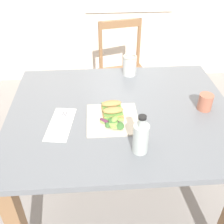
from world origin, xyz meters
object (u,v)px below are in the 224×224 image
at_px(chair_wooden_far, 124,74).
at_px(sandwich_half_front, 113,113).
at_px(sandwich_half_back, 111,106).
at_px(bottle_cold_brew, 141,139).
at_px(dining_table, 121,129).
at_px(cup_extra_side, 205,102).
at_px(fork_on_napkin, 62,121).
at_px(mason_jar_iced_tea, 130,66).
at_px(plate_lunch, 113,119).

bearing_deg(chair_wooden_far, sandwich_half_front, -99.52).
distance_m(chair_wooden_far, sandwich_half_front, 1.06).
xyz_separation_m(sandwich_half_back, bottle_cold_brew, (0.10, -0.29, 0.03)).
bearing_deg(dining_table, cup_extra_side, -1.77).
bearing_deg(fork_on_napkin, chair_wooden_far, 67.28).
distance_m(dining_table, mason_jar_iced_tea, 0.44).
bearing_deg(mason_jar_iced_tea, bottle_cold_brew, -93.19).
bearing_deg(sandwich_half_back, sandwich_half_front, -86.48).
relative_size(chair_wooden_far, plate_lunch, 3.42).
distance_m(plate_lunch, mason_jar_iced_tea, 0.49).
height_order(plate_lunch, fork_on_napkin, plate_lunch).
xyz_separation_m(dining_table, sandwich_half_back, (-0.05, -0.01, 0.16)).
xyz_separation_m(plate_lunch, sandwich_half_front, (0.00, 0.01, 0.03)).
bearing_deg(mason_jar_iced_tea, plate_lunch, -106.77).
xyz_separation_m(mason_jar_iced_tea, cup_extra_side, (0.35, -0.40, -0.01)).
relative_size(bottle_cold_brew, cup_extra_side, 2.16).
height_order(dining_table, cup_extra_side, cup_extra_side).
bearing_deg(bottle_cold_brew, sandwich_half_front, 113.03).
distance_m(plate_lunch, sandwich_half_back, 0.08).
bearing_deg(sandwich_half_back, bottle_cold_brew, -70.63).
height_order(sandwich_half_back, fork_on_napkin, sandwich_half_back).
bearing_deg(plate_lunch, fork_on_napkin, 179.93).
relative_size(sandwich_half_back, fork_on_napkin, 0.57).
height_order(dining_table, plate_lunch, plate_lunch).
height_order(fork_on_napkin, cup_extra_side, cup_extra_side).
bearing_deg(chair_wooden_far, dining_table, -97.33).
xyz_separation_m(dining_table, plate_lunch, (-0.05, -0.08, 0.13)).
relative_size(dining_table, sandwich_half_front, 11.15).
relative_size(sandwich_half_back, mason_jar_iced_tea, 0.82).
bearing_deg(fork_on_napkin, bottle_cold_brew, -32.33).
height_order(chair_wooden_far, fork_on_napkin, chair_wooden_far).
relative_size(plate_lunch, sandwich_half_back, 2.42).
distance_m(sandwich_half_front, cup_extra_side, 0.49).
height_order(dining_table, bottle_cold_brew, bottle_cold_brew).
height_order(sandwich_half_back, cup_extra_side, cup_extra_side).
bearing_deg(bottle_cold_brew, chair_wooden_far, 86.83).
bearing_deg(cup_extra_side, fork_on_napkin, -175.22).
bearing_deg(bottle_cold_brew, dining_table, 99.83).
height_order(sandwich_half_front, fork_on_napkin, sandwich_half_front).
xyz_separation_m(bottle_cold_brew, cup_extra_side, (0.38, 0.29, -0.02)).
bearing_deg(mason_jar_iced_tea, sandwich_half_back, -109.56).
relative_size(plate_lunch, fork_on_napkin, 1.37).
relative_size(chair_wooden_far, mason_jar_iced_tea, 6.81).
bearing_deg(sandwich_half_back, cup_extra_side, -0.82).
relative_size(dining_table, fork_on_napkin, 6.32).
bearing_deg(chair_wooden_far, cup_extra_side, -71.55).
bearing_deg(sandwich_half_back, chair_wooden_far, 79.68).
bearing_deg(fork_on_napkin, mason_jar_iced_tea, 49.93).
bearing_deg(bottle_cold_brew, sandwich_half_back, 109.37).
bearing_deg(fork_on_napkin, plate_lunch, -0.07).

